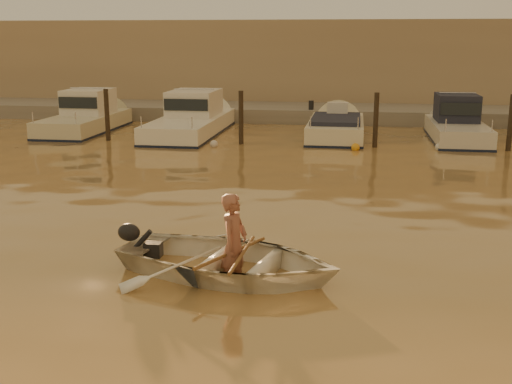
% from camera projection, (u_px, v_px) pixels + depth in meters
% --- Properties ---
extents(ground_plane, '(160.00, 160.00, 0.00)m').
position_uv_depth(ground_plane, '(112.00, 273.00, 11.09)').
color(ground_plane, olive).
rests_on(ground_plane, ground).
extents(dinghy, '(4.41, 3.58, 0.81)m').
position_uv_depth(dinghy, '(229.00, 260.00, 10.90)').
color(dinghy, white).
rests_on(dinghy, ground_plane).
extents(person, '(0.55, 0.72, 1.75)m').
position_uv_depth(person, '(234.00, 244.00, 10.80)').
color(person, '#955B4A').
rests_on(person, dinghy).
extents(outboard_motor, '(0.97, 0.59, 0.70)m').
position_uv_depth(outboard_motor, '(152.00, 249.00, 11.45)').
color(outboard_motor, black).
rests_on(outboard_motor, dinghy).
extents(oar_port, '(0.09, 2.10, 0.13)m').
position_uv_depth(oar_port, '(242.00, 254.00, 10.78)').
color(oar_port, brown).
rests_on(oar_port, dinghy).
extents(oar_starboard, '(0.87, 1.96, 0.13)m').
position_uv_depth(oar_starboard, '(231.00, 253.00, 10.85)').
color(oar_starboard, brown).
rests_on(oar_starboard, dinghy).
extents(moored_boat_1, '(2.20, 6.56, 1.75)m').
position_uv_depth(moored_boat_1, '(84.00, 117.00, 27.41)').
color(moored_boat_1, beige).
rests_on(moored_boat_1, ground_plane).
extents(moored_boat_2, '(2.39, 7.97, 1.75)m').
position_uv_depth(moored_boat_2, '(190.00, 119.00, 26.71)').
color(moored_boat_2, white).
rests_on(moored_boat_2, ground_plane).
extents(moored_boat_3, '(2.15, 6.17, 0.95)m').
position_uv_depth(moored_boat_3, '(336.00, 132.00, 25.90)').
color(moored_boat_3, '#EBE3C5').
rests_on(moored_boat_3, ground_plane).
extents(moored_boat_4, '(1.97, 6.17, 1.75)m').
position_uv_depth(moored_boat_4, '(457.00, 124.00, 25.09)').
color(moored_boat_4, beige).
rests_on(moored_boat_4, ground_plane).
extents(piling_1, '(0.18, 0.18, 2.20)m').
position_uv_depth(piling_1, '(107.00, 118.00, 24.94)').
color(piling_1, '#2D2319').
rests_on(piling_1, ground_plane).
extents(piling_2, '(0.18, 0.18, 2.20)m').
position_uv_depth(piling_2, '(241.00, 120.00, 24.15)').
color(piling_2, '#2D2319').
rests_on(piling_2, ground_plane).
extents(piling_3, '(0.18, 0.18, 2.20)m').
position_uv_depth(piling_3, '(376.00, 123.00, 23.40)').
color(piling_3, '#2D2319').
rests_on(piling_3, ground_plane).
extents(piling_4, '(0.18, 0.18, 2.20)m').
position_uv_depth(piling_4, '(510.00, 126.00, 22.69)').
color(piling_4, '#2D2319').
rests_on(piling_4, ground_plane).
extents(fender_b, '(0.30, 0.30, 0.30)m').
position_uv_depth(fender_b, '(57.00, 137.00, 25.46)').
color(fender_b, orange).
rests_on(fender_b, ground_plane).
extents(fender_c, '(0.30, 0.30, 0.30)m').
position_uv_depth(fender_c, '(214.00, 144.00, 23.67)').
color(fender_c, silver).
rests_on(fender_c, ground_plane).
extents(fender_d, '(0.30, 0.30, 0.30)m').
position_uv_depth(fender_d, '(355.00, 147.00, 22.99)').
color(fender_d, orange).
rests_on(fender_d, ground_plane).
extents(fender_e, '(0.30, 0.30, 0.30)m').
position_uv_depth(fender_e, '(439.00, 147.00, 23.03)').
color(fender_e, silver).
rests_on(fender_e, ground_plane).
extents(quay, '(52.00, 4.00, 1.00)m').
position_uv_depth(quay, '(273.00, 116.00, 31.69)').
color(quay, gray).
rests_on(quay, ground_plane).
extents(waterfront_building, '(46.00, 7.00, 4.80)m').
position_uv_depth(waterfront_building, '(285.00, 65.00, 36.43)').
color(waterfront_building, '#9E8466').
rests_on(waterfront_building, quay).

